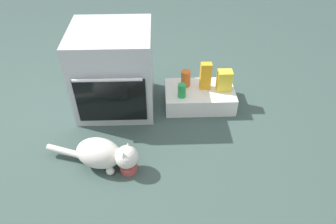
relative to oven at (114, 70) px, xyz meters
name	(u,v)px	position (x,y,z in m)	size (l,w,h in m)	color
ground	(108,134)	(-0.05, -0.38, -0.35)	(8.00, 8.00, 0.00)	#384C47
oven	(114,70)	(0.00, 0.00, 0.00)	(0.62, 0.63, 0.70)	#B7BABF
pantry_cabinet	(199,97)	(0.71, -0.03, -0.27)	(0.59, 0.36, 0.16)	white
food_bowl	(128,167)	(0.14, -0.75, -0.31)	(0.12, 0.12, 0.08)	#C64C47
cat	(104,154)	(-0.02, -0.71, -0.22)	(0.67, 0.29, 0.23)	silver
juice_carton	(206,76)	(0.75, 0.00, -0.07)	(0.09, 0.06, 0.24)	orange
snack_bag	(224,80)	(0.91, -0.03, -0.10)	(0.12, 0.09, 0.18)	yellow
soda_can	(182,91)	(0.55, -0.12, -0.13)	(0.07, 0.07, 0.12)	green
sauce_jar	(186,78)	(0.59, 0.04, -0.12)	(0.08, 0.08, 0.14)	#D16023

